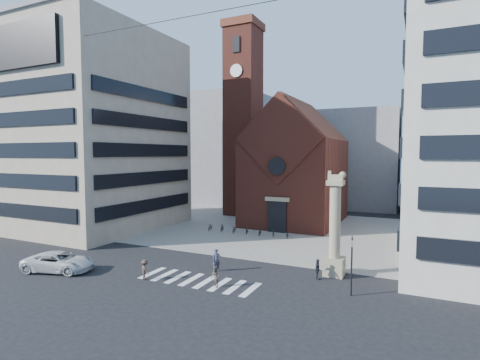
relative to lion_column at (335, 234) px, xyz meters
The scene contains 23 objects.
ground 11.01m from the lion_column, 163.32° to the right, with size 120.00×120.00×0.00m, color black.
piazza 19.18m from the lion_column, 122.03° to the left, with size 46.00×30.00×0.05m, color gray.
zebra_crossing 11.72m from the lion_column, 147.61° to the right, with size 10.20×3.20×0.01m, color white, non-canonical shape.
church 24.62m from the lion_column, 114.43° to the left, with size 12.00×16.65×18.00m.
campanile 34.29m from the lion_column, 128.68° to the left, with size 5.50×5.50×31.20m.
building_left 36.01m from the lion_column, 168.37° to the left, with size 18.00×20.00×26.00m, color tan.
bg_block_left 48.23m from the lion_column, 129.04° to the left, with size 16.00×14.00×22.00m, color gray.
bg_block_mid 42.55m from the lion_column, 95.45° to the left, with size 14.00×12.00×18.00m, color gray.
bg_block_right 41.69m from the lion_column, 72.91° to the left, with size 16.00×14.00×24.00m, color gray.
lion_column is the anchor object (origin of this frame).
traffic_light 4.62m from the lion_column, 63.54° to the right, with size 0.13×0.16×4.30m.
white_car 23.51m from the lion_column, 157.11° to the right, with size 2.72×5.91×1.64m, color silver.
pedestrian_0 10.21m from the lion_column, 161.12° to the right, with size 0.70×0.46×1.92m, color #343348.
pedestrian_1 10.42m from the lion_column, 138.41° to the right, with size 0.78×0.61×1.61m, color #60554D.
pedestrian_2 3.25m from the lion_column, 121.87° to the right, with size 0.97×0.41×1.66m, color #282931.
pedestrian_3 15.69m from the lion_column, 150.58° to the right, with size 1.05×0.60×1.62m, color #41322B.
scooter_0 21.79m from the lion_column, 148.45° to the left, with size 0.58×1.66×0.87m, color black.
scooter_1 20.31m from the lion_column, 145.81° to the left, with size 0.46×1.61×0.97m, color black.
scooter_2 18.90m from the lion_column, 142.77° to the left, with size 0.58×1.66×0.87m, color black.
scooter_3 17.54m from the lion_column, 139.22° to the left, with size 0.46×1.61×0.97m, color black.
scooter_4 16.27m from the lion_column, 135.09° to the left, with size 0.58×1.66×0.87m, color black.
scooter_5 15.08m from the lion_column, 130.26° to the left, with size 0.46×1.61×0.97m, color black.
scooter_6 14.04m from the lion_column, 124.62° to the left, with size 0.58×1.66×0.87m, color black.
Camera 1 is at (16.04, -27.77, 10.05)m, focal length 28.00 mm.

